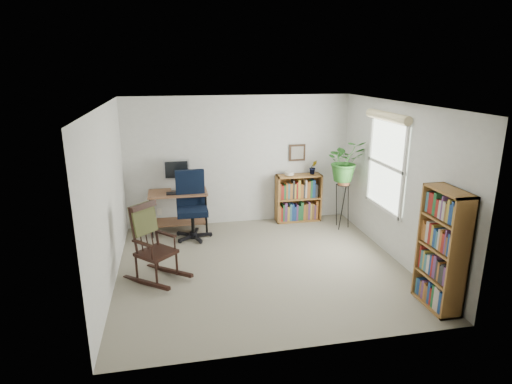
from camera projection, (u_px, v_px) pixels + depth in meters
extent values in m
cube|color=gray|center=(261.00, 266.00, 6.44)|extent=(4.20, 4.00, 0.00)
cube|color=silver|center=(262.00, 104.00, 5.76)|extent=(4.20, 4.00, 0.00)
cube|color=silver|center=(239.00, 161.00, 7.98)|extent=(4.20, 0.00, 2.40)
cube|color=silver|center=(303.00, 244.00, 4.22)|extent=(4.20, 0.00, 2.40)
cube|color=silver|center=(108.00, 198.00, 5.71)|extent=(0.00, 4.00, 2.40)
cube|color=silver|center=(396.00, 182.00, 6.49)|extent=(0.00, 4.00, 2.40)
cube|color=black|center=(178.00, 193.00, 7.49)|extent=(0.40, 0.15, 0.02)
imported|color=#2A6824|center=(346.00, 141.00, 7.53)|extent=(1.69, 1.88, 1.46)
imported|color=#2A6824|center=(313.00, 171.00, 8.15)|extent=(0.13, 0.24, 0.11)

